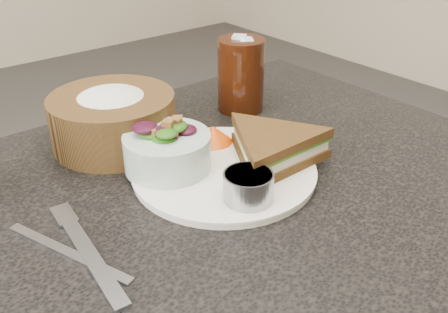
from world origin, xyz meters
TOP-DOWN VIEW (x-y plane):
  - dinner_plate at (0.07, 0.03)m, footprint 0.26×0.26m
  - sandwich at (0.13, -0.01)m, footprint 0.18×0.18m
  - salad_bowl at (0.01, 0.08)m, footprint 0.16×0.16m
  - dressing_ramekin at (0.04, -0.06)m, footprint 0.08×0.08m
  - orange_wedge at (0.11, 0.10)m, footprint 0.09×0.09m
  - fork at (-0.16, -0.02)m, footprint 0.04×0.19m
  - knife at (-0.18, 0.00)m, footprint 0.07×0.18m
  - bread_basket at (-0.01, 0.21)m, footprint 0.26×0.26m
  - cola_glass at (0.24, 0.19)m, footprint 0.11×0.11m

SIDE VIEW (x-z plane):
  - knife at x=-0.18m, z-range 0.75..0.75m
  - fork at x=-0.16m, z-range 0.75..0.76m
  - dinner_plate at x=0.07m, z-range 0.75..0.76m
  - orange_wedge at x=0.11m, z-range 0.76..0.79m
  - dressing_ramekin at x=0.04m, z-range 0.76..0.80m
  - sandwich at x=0.13m, z-range 0.76..0.81m
  - salad_bowl at x=0.01m, z-range 0.76..0.83m
  - bread_basket at x=-0.01m, z-range 0.75..0.86m
  - cola_glass at x=0.24m, z-range 0.75..0.89m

